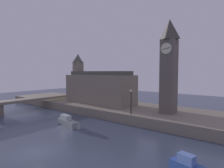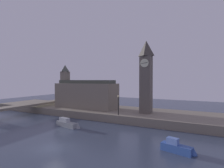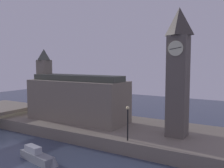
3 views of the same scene
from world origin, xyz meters
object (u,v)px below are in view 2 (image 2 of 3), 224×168
parliament_hall (85,94)px  boat_cruiser_grey (68,124)px  streetlamp (118,103)px  boat_tour_blue (178,148)px  clock_tower (146,76)px

parliament_hall → boat_cruiser_grey: (4.56, -11.23, -4.24)m
streetlamp → boat_tour_blue: (11.87, -9.43, -3.30)m
parliament_hall → boat_tour_blue: parliament_hall is taller
clock_tower → boat_tour_blue: clock_tower is taller
clock_tower → streetlamp: size_ratio=3.85×
streetlamp → boat_cruiser_grey: (-6.52, -6.55, -3.32)m
clock_tower → boat_cruiser_grey: 17.45m
clock_tower → streetlamp: (-4.07, -4.43, -5.15)m
boat_cruiser_grey → clock_tower: bearing=46.0°
clock_tower → streetlamp: clock_tower is taller
streetlamp → clock_tower: bearing=47.4°
parliament_hall → boat_tour_blue: (22.94, -14.10, -4.21)m
parliament_hall → streetlamp: parliament_hall is taller
clock_tower → boat_cruiser_grey: bearing=-134.0°
streetlamp → boat_cruiser_grey: streetlamp is taller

